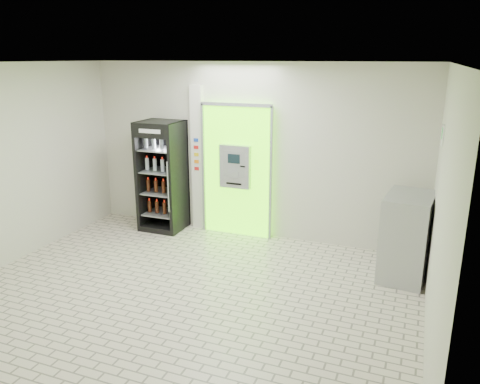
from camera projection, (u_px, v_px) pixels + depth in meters
The scene contains 7 objects.
ground at pixel (184, 295), 6.25m from camera, with size 6.00×6.00×0.00m, color beige.
room_shell at pixel (179, 161), 5.74m from camera, with size 6.00×6.00×6.00m.
atm_assembly at pixel (237, 170), 8.15m from camera, with size 1.30×0.24×2.33m.
pillar at pixel (198, 159), 8.42m from camera, with size 0.22×0.11×2.60m.
beverage_cooler at pixel (163, 178), 8.47m from camera, with size 0.75×0.71×1.99m.
steel_cabinet at pixel (406, 237), 6.63m from camera, with size 0.71×0.98×1.23m.
exit_sign at pixel (443, 135), 5.86m from camera, with size 0.02×0.22×0.26m.
Camera 1 is at (2.75, -4.96, 3.07)m, focal length 35.00 mm.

